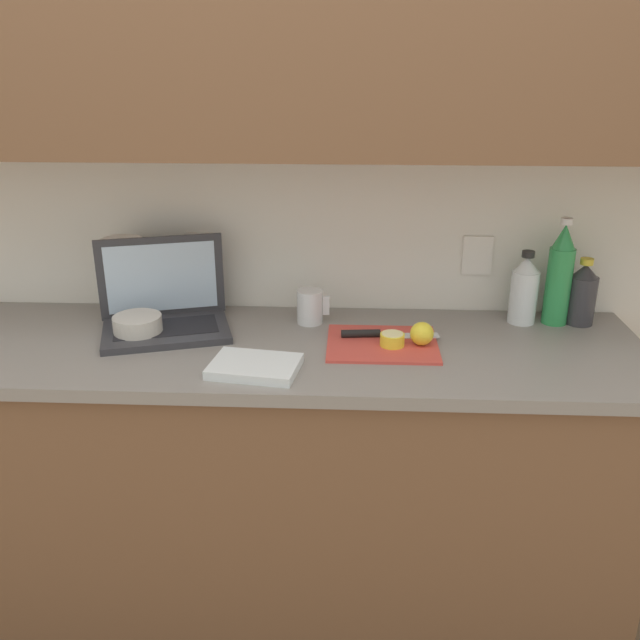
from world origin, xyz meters
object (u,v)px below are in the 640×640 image
object	(u,v)px
lemon_half_cut	(392,339)
cutting_board	(382,344)
bowl_white	(138,327)
paper_towel_roll	(125,277)
lemon_whole_beside	(422,334)
knife	(373,334)
laptop	(164,309)
measuring_cup	(310,307)
bottle_oil_tall	(559,276)
bottle_water_clear	(582,294)
bottle_green_soda	(524,290)

from	to	relation	value
lemon_half_cut	cutting_board	bearing A→B (deg)	144.60
bowl_white	paper_towel_roll	bearing A→B (deg)	115.06
lemon_whole_beside	bowl_white	distance (m)	0.79
knife	laptop	bearing A→B (deg)	169.39
cutting_board	measuring_cup	size ratio (longest dim) A/B	2.99
bottle_oil_tall	bottle_water_clear	bearing A→B (deg)	0.00
knife	measuring_cup	size ratio (longest dim) A/B	2.73
cutting_board	paper_towel_roll	size ratio (longest dim) A/B	1.27
knife	bowl_white	world-z (taller)	bowl_white
lemon_half_cut	bottle_oil_tall	size ratio (longest dim) A/B	0.21
cutting_board	paper_towel_roll	distance (m)	0.81
cutting_board	paper_towel_roll	xyz separation A→B (m)	(-0.78, 0.21, 0.12)
bottle_green_soda	measuring_cup	size ratio (longest dim) A/B	2.17
bottle_oil_tall	bowl_white	xyz separation A→B (m)	(-1.21, -0.18, -0.11)
lemon_whole_beside	cutting_board	bearing A→B (deg)	173.50
paper_towel_roll	laptop	bearing A→B (deg)	-37.35
bottle_green_soda	bottle_water_clear	xyz separation A→B (m)	(0.17, -0.00, -0.01)
bottle_green_soda	paper_towel_roll	distance (m)	1.20
cutting_board	bottle_green_soda	distance (m)	0.48
bottle_water_clear	paper_towel_roll	world-z (taller)	paper_towel_roll
bottle_oil_tall	bottle_water_clear	size ratio (longest dim) A/B	1.59
bowl_white	bottle_water_clear	bearing A→B (deg)	8.08
bottle_oil_tall	measuring_cup	distance (m)	0.74
lemon_half_cut	lemon_whole_beside	distance (m)	0.08
cutting_board	lemon_whole_beside	size ratio (longest dim) A/B	4.70
lemon_whole_beside	bottle_water_clear	bearing A→B (deg)	23.24
lemon_whole_beside	paper_towel_roll	xyz separation A→B (m)	(-0.88, 0.22, 0.08)
lemon_whole_beside	measuring_cup	bearing A→B (deg)	151.48
paper_towel_roll	bottle_oil_tall	bearing A→B (deg)	-0.38
measuring_cup	paper_towel_roll	xyz separation A→B (m)	(-0.57, 0.05, 0.07)
bowl_white	paper_towel_roll	xyz separation A→B (m)	(-0.09, 0.19, 0.09)
lemon_half_cut	paper_towel_roll	world-z (taller)	paper_towel_roll
lemon_half_cut	bottle_green_soda	size ratio (longest dim) A/B	0.30
measuring_cup	bowl_white	size ratio (longest dim) A/B	0.75
laptop	bottle_water_clear	bearing A→B (deg)	-11.98
bottle_green_soda	measuring_cup	bearing A→B (deg)	-176.66
bowl_white	laptop	bearing A→B (deg)	54.78
bottle_water_clear	bottle_green_soda	bearing A→B (deg)	180.00
lemon_whole_beside	paper_towel_roll	size ratio (longest dim) A/B	0.27
knife	lemon_half_cut	world-z (taller)	lemon_half_cut
bottle_water_clear	lemon_whole_beside	bearing A→B (deg)	-156.76
bottle_water_clear	bowl_white	bearing A→B (deg)	-171.92
laptop	bowl_white	xyz separation A→B (m)	(-0.06, -0.08, -0.03)
laptop	lemon_whole_beside	distance (m)	0.75
lemon_whole_beside	measuring_cup	xyz separation A→B (m)	(-0.32, 0.17, 0.01)
laptop	paper_towel_roll	xyz separation A→B (m)	(-0.15, 0.11, 0.06)
cutting_board	lemon_half_cut	world-z (taller)	lemon_half_cut
measuring_cup	lemon_half_cut	bearing A→B (deg)	-37.09
lemon_half_cut	measuring_cup	bearing A→B (deg)	142.91
bottle_water_clear	bowl_white	world-z (taller)	bottle_water_clear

